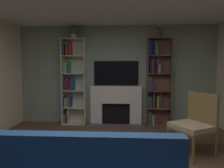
{
  "coord_description": "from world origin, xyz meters",
  "views": [
    {
      "loc": [
        0.24,
        -2.5,
        1.46
      ],
      "look_at": [
        0.0,
        1.16,
        1.19
      ],
      "focal_mm": 32.49,
      "sensor_mm": 36.0,
      "label": 1
    }
  ],
  "objects_px": {
    "tv": "(116,73)",
    "bookshelf_left": "(72,81)",
    "potted_plant": "(73,32)",
    "vase_with_flowers": "(160,33)",
    "bookshelf_right": "(156,83)",
    "armchair": "(195,122)",
    "coffee_table": "(86,163)",
    "fireplace": "(116,104)"
  },
  "relations": [
    {
      "from": "bookshelf_left",
      "to": "potted_plant",
      "type": "relative_size",
      "value": 6.71
    },
    {
      "from": "potted_plant",
      "to": "vase_with_flowers",
      "type": "xyz_separation_m",
      "value": [
        2.21,
        -0.0,
        -0.06
      ]
    },
    {
      "from": "potted_plant",
      "to": "coffee_table",
      "type": "bearing_deg",
      "value": -73.57
    },
    {
      "from": "fireplace",
      "to": "coffee_table",
      "type": "height_order",
      "value": "fireplace"
    },
    {
      "from": "bookshelf_right",
      "to": "coffee_table",
      "type": "relative_size",
      "value": 2.88
    },
    {
      "from": "armchair",
      "to": "coffee_table",
      "type": "distance_m",
      "value": 2.12
    },
    {
      "from": "fireplace",
      "to": "bookshelf_right",
      "type": "relative_size",
      "value": 0.64
    },
    {
      "from": "potted_plant",
      "to": "bookshelf_right",
      "type": "bearing_deg",
      "value": 1.31
    },
    {
      "from": "vase_with_flowers",
      "to": "coffee_table",
      "type": "xyz_separation_m",
      "value": [
        -1.32,
        -3.02,
        -2.0
      ]
    },
    {
      "from": "potted_plant",
      "to": "tv",
      "type": "bearing_deg",
      "value": 6.19
    },
    {
      "from": "potted_plant",
      "to": "armchair",
      "type": "relative_size",
      "value": 0.32
    },
    {
      "from": "tv",
      "to": "vase_with_flowers",
      "type": "bearing_deg",
      "value": -6.21
    },
    {
      "from": "tv",
      "to": "bookshelf_left",
      "type": "xyz_separation_m",
      "value": [
        -1.18,
        -0.08,
        -0.21
      ]
    },
    {
      "from": "coffee_table",
      "to": "fireplace",
      "type": "bearing_deg",
      "value": 86.0
    },
    {
      "from": "armchair",
      "to": "bookshelf_right",
      "type": "bearing_deg",
      "value": 103.27
    },
    {
      "from": "bookshelf_left",
      "to": "fireplace",
      "type": "bearing_deg",
      "value": 0.39
    },
    {
      "from": "fireplace",
      "to": "tv",
      "type": "relative_size",
      "value": 1.22
    },
    {
      "from": "armchair",
      "to": "fireplace",
      "type": "bearing_deg",
      "value": 129.43
    },
    {
      "from": "bookshelf_left",
      "to": "potted_plant",
      "type": "height_order",
      "value": "potted_plant"
    },
    {
      "from": "tv",
      "to": "coffee_table",
      "type": "relative_size",
      "value": 1.5
    },
    {
      "from": "armchair",
      "to": "vase_with_flowers",
      "type": "bearing_deg",
      "value": 101.49
    },
    {
      "from": "potted_plant",
      "to": "vase_with_flowers",
      "type": "bearing_deg",
      "value": -0.01
    },
    {
      "from": "fireplace",
      "to": "bookshelf_left",
      "type": "height_order",
      "value": "bookshelf_left"
    },
    {
      "from": "armchair",
      "to": "coffee_table",
      "type": "height_order",
      "value": "armchair"
    },
    {
      "from": "fireplace",
      "to": "vase_with_flowers",
      "type": "height_order",
      "value": "vase_with_flowers"
    },
    {
      "from": "fireplace",
      "to": "coffee_table",
      "type": "bearing_deg",
      "value": -94.0
    },
    {
      "from": "vase_with_flowers",
      "to": "bookshelf_right",
      "type": "bearing_deg",
      "value": 143.88
    },
    {
      "from": "coffee_table",
      "to": "vase_with_flowers",
      "type": "bearing_deg",
      "value": 66.41
    },
    {
      "from": "tv",
      "to": "potted_plant",
      "type": "distance_m",
      "value": 1.55
    },
    {
      "from": "bookshelf_left",
      "to": "bookshelf_right",
      "type": "xyz_separation_m",
      "value": [
        2.21,
        0.01,
        -0.04
      ]
    },
    {
      "from": "tv",
      "to": "potted_plant",
      "type": "bearing_deg",
      "value": -173.81
    },
    {
      "from": "potted_plant",
      "to": "armchair",
      "type": "xyz_separation_m",
      "value": [
        2.56,
        -1.73,
        -1.89
      ]
    },
    {
      "from": "fireplace",
      "to": "bookshelf_right",
      "type": "xyz_separation_m",
      "value": [
        1.04,
        0.01,
        0.57
      ]
    },
    {
      "from": "bookshelf_left",
      "to": "vase_with_flowers",
      "type": "distance_m",
      "value": 2.6
    },
    {
      "from": "tv",
      "to": "bookshelf_left",
      "type": "relative_size",
      "value": 0.52
    },
    {
      "from": "bookshelf_right",
      "to": "potted_plant",
      "type": "height_order",
      "value": "potted_plant"
    },
    {
      "from": "tv",
      "to": "coffee_table",
      "type": "distance_m",
      "value": 3.3
    },
    {
      "from": "bookshelf_left",
      "to": "tv",
      "type": "bearing_deg",
      "value": 4.1
    },
    {
      "from": "bookshelf_right",
      "to": "bookshelf_left",
      "type": "bearing_deg",
      "value": -179.65
    },
    {
      "from": "bookshelf_right",
      "to": "coffee_table",
      "type": "height_order",
      "value": "bookshelf_right"
    },
    {
      "from": "tv",
      "to": "bookshelf_right",
      "type": "relative_size",
      "value": 0.52
    },
    {
      "from": "potted_plant",
      "to": "coffee_table",
      "type": "relative_size",
      "value": 0.43
    }
  ]
}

